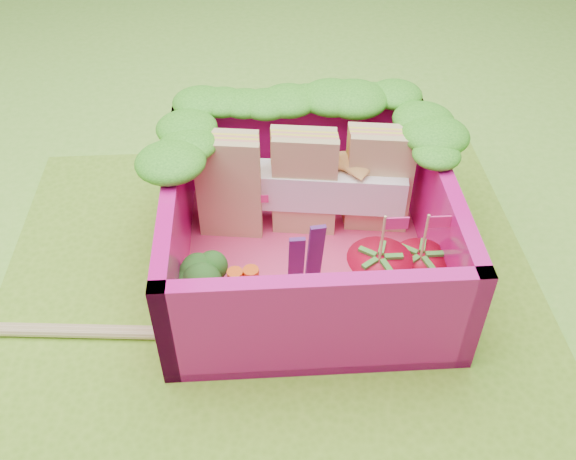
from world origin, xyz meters
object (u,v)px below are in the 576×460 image
(broccoli, at_px, (199,277))
(strawberry_left, at_px, (377,281))
(bento_box, at_px, (308,225))
(strawberry_right, at_px, (418,274))
(sandwich_stack, at_px, (305,183))
(chopsticks, at_px, (22,330))

(broccoli, relative_size, strawberry_left, 0.63)
(bento_box, xyz_separation_m, strawberry_right, (0.48, -0.25, -0.10))
(bento_box, bearing_deg, broccoli, -152.68)
(bento_box, height_order, strawberry_right, bento_box)
(bento_box, xyz_separation_m, broccoli, (-0.50, -0.26, -0.05))
(broccoli, xyz_separation_m, strawberry_left, (0.79, -0.04, -0.02))
(bento_box, relative_size, strawberry_right, 2.71)
(sandwich_stack, distance_m, chopsticks, 1.48)
(sandwich_stack, height_order, chopsticks, sandwich_stack)
(bento_box, height_order, broccoli, bento_box)
(broccoli, height_order, strawberry_left, strawberry_left)
(bento_box, relative_size, broccoli, 3.91)
(sandwich_stack, relative_size, chopsticks, 0.50)
(sandwich_stack, height_order, strawberry_right, sandwich_stack)
(sandwich_stack, xyz_separation_m, strawberry_left, (0.28, -0.57, -0.13))
(sandwich_stack, xyz_separation_m, broccoli, (-0.51, -0.52, -0.10))
(sandwich_stack, relative_size, strawberry_right, 2.24)
(bento_box, height_order, sandwich_stack, sandwich_stack)
(bento_box, xyz_separation_m, strawberry_left, (0.28, -0.30, -0.08))
(chopsticks, bearing_deg, strawberry_left, 1.39)
(strawberry_right, bearing_deg, bento_box, 152.37)
(sandwich_stack, xyz_separation_m, strawberry_right, (0.48, -0.51, -0.15))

